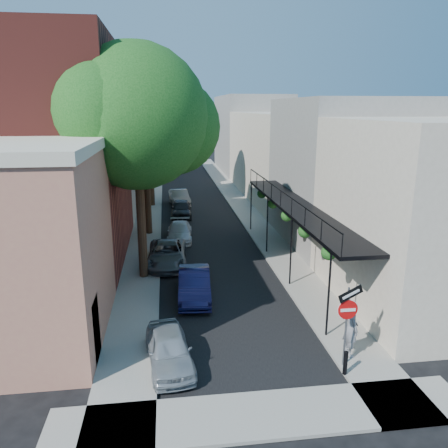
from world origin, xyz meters
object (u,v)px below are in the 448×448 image
object	(u,v)px
oak_mid	(151,130)
pedestrian	(351,328)
oak_near	(146,120)
parked_car_f	(180,198)
oak_far	(154,110)
parked_car_e	(181,209)
bollard	(345,363)
sign_post	(348,313)
parked_car_c	(167,254)
parked_car_b	(194,285)
parked_car_d	(180,232)
parked_car_a	(169,349)

from	to	relation	value
oak_mid	pedestrian	bearing A→B (deg)	-67.09
oak_near	parked_car_f	world-z (taller)	oak_near
oak_far	parked_car_e	bearing A→B (deg)	-66.60
bollard	oak_near	size ratio (longest dim) A/B	0.07
pedestrian	parked_car_e	bearing A→B (deg)	11.92
sign_post	parked_car_c	world-z (taller)	sign_post
sign_post	oak_near	bearing A→B (deg)	125.09
oak_far	parked_car_f	distance (m)	7.82
pedestrian	oak_far	bearing A→B (deg)	13.78
parked_car_c	pedestrian	xyz separation A→B (m)	(6.21, -10.19, 0.50)
parked_car_e	oak_far	bearing A→B (deg)	115.86
oak_near	bollard	bearing A→B (deg)	-56.88
oak_far	pedestrian	world-z (taller)	oak_far
parked_car_c	pedestrian	size ratio (longest dim) A/B	2.25
oak_far	pedestrian	size ratio (longest dim) A/B	5.91
parked_car_b	sign_post	bearing A→B (deg)	-50.92
bollard	parked_car_d	world-z (taller)	parked_car_d
sign_post	oak_far	xyz separation A→B (m)	(-6.51, 26.30, 6.22)
oak_mid	pedestrian	size ratio (longest dim) A/B	5.07
parked_car_c	parked_car_f	size ratio (longest dim) A/B	1.09
oak_mid	oak_near	bearing A→B (deg)	-89.63
oak_mid	parked_car_a	world-z (taller)	oak_mid
parked_car_c	parked_car_f	distance (m)	15.36
parked_car_a	parked_car_c	bearing A→B (deg)	83.09
parked_car_d	parked_car_e	xyz separation A→B (m)	(0.36, 6.32, 0.11)
parked_car_d	pedestrian	bearing A→B (deg)	-66.99
oak_near	parked_car_f	bearing A→B (deg)	83.34
oak_near	oak_far	xyz separation A→B (m)	(0.01, 17.01, 0.38)
parked_car_d	parked_car_a	bearing A→B (deg)	-90.23
sign_post	parked_car_d	size ratio (longest dim) A/B	0.77
pedestrian	parked_car_f	bearing A→B (deg)	9.71
parked_car_b	oak_near	bearing A→B (deg)	125.78
parked_car_d	parked_car_f	distance (m)	10.68
oak_mid	parked_car_c	distance (m)	9.14
bollard	parked_car_b	world-z (taller)	parked_car_b
parked_car_b	parked_car_d	size ratio (longest dim) A/B	1.04
parked_car_d	parked_car_e	world-z (taller)	parked_car_e
parked_car_a	oak_near	bearing A→B (deg)	88.36
bollard	oak_far	size ratio (longest dim) A/B	0.07
bollard	parked_car_e	xyz separation A→B (m)	(-4.40, 22.25, 0.15)
oak_near	parked_car_b	world-z (taller)	oak_near
parked_car_e	oak_near	bearing A→B (deg)	-96.49
bollard	parked_car_a	xyz separation A→B (m)	(-5.60, 1.44, 0.08)
parked_car_f	pedestrian	distance (m)	25.99
bollard	parked_car_f	distance (m)	26.96
parked_car_a	parked_car_b	distance (m)	5.41
sign_post	parked_car_f	xyz separation A→B (m)	(-4.56, 26.13, -1.35)
oak_far	parked_car_e	distance (m)	9.04
bollard	parked_car_e	bearing A→B (deg)	101.19
parked_car_a	parked_car_f	bearing A→B (deg)	80.36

